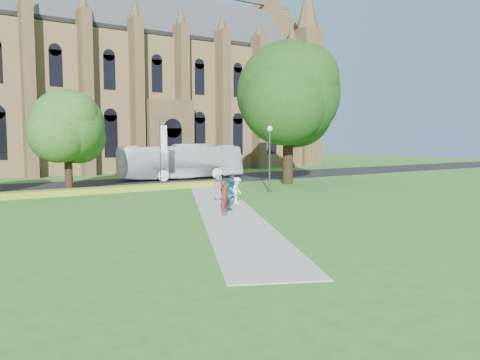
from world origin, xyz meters
TOP-DOWN VIEW (x-y plane):
  - ground at (0.00, 0.00)m, footprint 160.00×160.00m
  - road at (0.00, 20.00)m, footprint 160.00×10.00m
  - footpath at (0.00, 1.00)m, footprint 15.58×28.54m
  - flower_hedge at (-2.00, 13.20)m, footprint 18.00×1.40m
  - cathedral at (10.00, 39.73)m, footprint 52.60×18.25m
  - streetlamp at (7.50, 6.50)m, footprint 0.44×0.44m
  - large_tree at (13.00, 11.00)m, footprint 9.60×9.60m
  - street_tree_1 at (-6.00, 14.50)m, footprint 5.60×5.60m
  - banner_pole_0 at (2.11, 15.20)m, footprint 0.70×0.10m
  - tour_coach at (6.83, 20.90)m, footprint 13.27×3.71m
  - pedestrian_0 at (-1.40, -1.30)m, footprint 0.83×0.76m
  - pedestrian_1 at (-0.11, 0.07)m, footprint 1.09×1.15m
  - pedestrian_2 at (1.60, 2.11)m, footprint 1.28×1.16m
  - pedestrian_3 at (1.90, 4.56)m, footprint 1.10×0.89m
  - pedestrian_4 at (1.52, 4.31)m, footprint 1.01×0.83m
  - pedestrian_5 at (2.92, 4.79)m, footprint 1.44×1.50m
  - parasol at (1.70, 4.41)m, footprint 1.09×1.09m

SIDE VIEW (x-z plane):
  - ground at x=0.00m, z-range 0.00..0.00m
  - road at x=0.00m, z-range 0.00..0.02m
  - footpath at x=0.00m, z-range 0.00..0.04m
  - flower_hedge at x=-2.00m, z-range 0.00..0.45m
  - pedestrian_5 at x=2.92m, z-range 0.04..1.74m
  - pedestrian_2 at x=1.60m, z-range 0.04..1.76m
  - pedestrian_3 at x=1.90m, z-range 0.04..1.79m
  - pedestrian_4 at x=1.52m, z-range 0.04..1.82m
  - pedestrian_1 at x=-0.11m, z-range 0.04..1.91m
  - pedestrian_0 at x=-1.40m, z-range 0.04..1.95m
  - tour_coach at x=6.83m, z-range 0.02..3.68m
  - parasol at x=1.70m, z-range 1.82..2.54m
  - streetlamp at x=7.50m, z-range 0.68..5.92m
  - banner_pole_0 at x=2.11m, z-range 0.39..6.39m
  - street_tree_1 at x=-6.00m, z-range 1.20..9.25m
  - large_tree at x=13.00m, z-range 1.77..14.97m
  - cathedral at x=10.00m, z-range -1.02..26.98m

